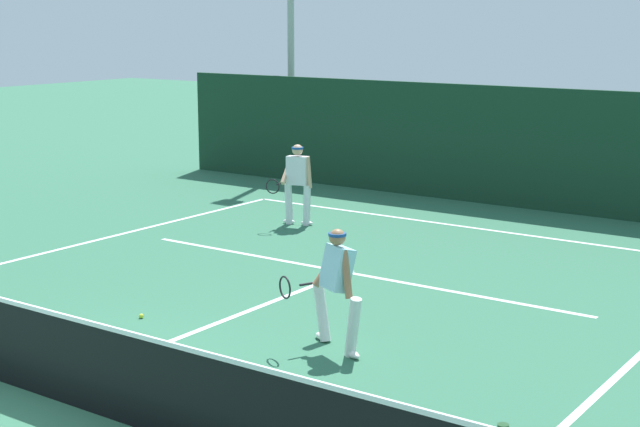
{
  "coord_description": "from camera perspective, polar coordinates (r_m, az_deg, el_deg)",
  "views": [
    {
      "loc": [
        8.33,
        -6.36,
        4.11
      ],
      "look_at": [
        -0.33,
        5.95,
        1.0
      ],
      "focal_mm": 53.7,
      "sensor_mm": 36.0,
      "label": 1
    }
  ],
  "objects": [
    {
      "name": "court_line_service",
      "position": [
        15.67,
        1.64,
        -3.53
      ],
      "size": [
        8.34,
        0.1,
        0.01
      ],
      "primitive_type": "cube",
      "color": "white",
      "rests_on": "ground_plane"
    },
    {
      "name": "player_near",
      "position": [
        11.92,
        0.96,
        -4.22
      ],
      "size": [
        1.14,
        0.81,
        1.55
      ],
      "rotation": [
        0.0,
        0.0,
        2.7
      ],
      "color": "silver",
      "rests_on": "ground_plane"
    },
    {
      "name": "tennis_ball",
      "position": [
        13.56,
        -10.6,
        -6.02
      ],
      "size": [
        0.07,
        0.07,
        0.07
      ],
      "primitive_type": "sphere",
      "color": "#D1E033",
      "rests_on": "ground_plane"
    },
    {
      "name": "back_fence_windscreen",
      "position": [
        21.25,
        11.75,
        3.87
      ],
      "size": [
        18.56,
        0.12,
        2.63
      ],
      "primitive_type": "cube",
      "color": "#153523",
      "rests_on": "ground_plane"
    },
    {
      "name": "court_line_centre",
      "position": [
        13.33,
        -5.68,
        -6.33
      ],
      "size": [
        0.1,
        6.4,
        0.01
      ],
      "primitive_type": "cube",
      "color": "white",
      "rests_on": "ground_plane"
    },
    {
      "name": "tennis_net",
      "position": [
        11.08,
        -16.68,
        -7.73
      ],
      "size": [
        11.21,
        0.09,
        1.06
      ],
      "color": "#1E4723",
      "rests_on": "ground_plane"
    },
    {
      "name": "player_far",
      "position": [
        19.08,
        -1.37,
        1.96
      ],
      "size": [
        0.67,
        0.89,
        1.63
      ],
      "rotation": [
        0.0,
        0.0,
        3.38
      ],
      "color": "silver",
      "rests_on": "ground_plane"
    },
    {
      "name": "ground_plane",
      "position": [
        11.26,
        -16.52,
        -10.24
      ],
      "size": [
        80.0,
        80.0,
        0.0
      ],
      "primitive_type": "plane",
      "color": "#2F674B"
    },
    {
      "name": "court_line_baseline_far",
      "position": [
        19.25,
        8.64,
        -0.78
      ],
      "size": [
        10.23,
        0.1,
        0.01
      ],
      "primitive_type": "cube",
      "color": "white",
      "rests_on": "ground_plane"
    }
  ]
}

